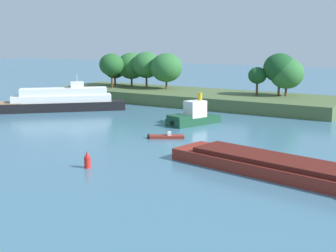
# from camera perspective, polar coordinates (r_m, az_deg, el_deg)

# --- Properties ---
(treeline_island) EXTENTS (60.77, 16.82, 10.57)m
(treeline_island) POSITION_cam_1_polar(r_m,az_deg,el_deg) (101.51, 2.28, 4.89)
(treeline_island) COLOR #4C6038
(treeline_island) RESTS_ON ground
(cargo_barge) EXTENTS (28.82, 10.95, 5.87)m
(cargo_barge) POSITION_cam_1_polar(r_m,az_deg,el_deg) (48.60, 15.89, -5.12)
(cargo_barge) COLOR maroon
(cargo_barge) RESTS_ON ground
(tugboat) EXTENTS (6.29, 9.57, 4.92)m
(tugboat) POSITION_cam_1_polar(r_m,az_deg,el_deg) (76.08, 3.00, 1.15)
(tugboat) COLOR #19472D
(tugboat) RESTS_ON ground
(fishing_skiff) EXTENTS (4.81, 3.64, 0.91)m
(fishing_skiff) POSITION_cam_1_polar(r_m,az_deg,el_deg) (65.77, -0.16, -1.27)
(fishing_skiff) COLOR maroon
(fishing_skiff) RESTS_ON ground
(white_riverboat) EXTENTS (20.09, 18.79, 6.77)m
(white_riverboat) POSITION_cam_1_polar(r_m,az_deg,el_deg) (91.77, -12.51, 2.94)
(white_riverboat) COLOR black
(white_riverboat) RESTS_ON ground
(channel_buoy_red) EXTENTS (0.70, 0.70, 1.90)m
(channel_buoy_red) POSITION_cam_1_polar(r_m,az_deg,el_deg) (51.78, -9.60, -4.08)
(channel_buoy_red) COLOR red
(channel_buoy_red) RESTS_ON ground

